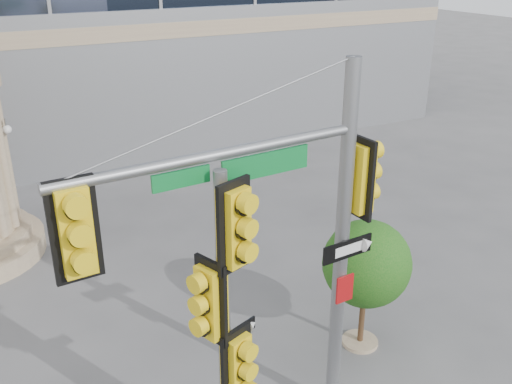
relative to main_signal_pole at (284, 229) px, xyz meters
name	(u,v)px	position (x,y,z in m)	size (l,w,h in m)	color
ground	(318,382)	(1.33, 0.73, -4.09)	(120.00, 120.00, 0.00)	#545456
main_signal_pole	(284,229)	(0.00, 0.00, 0.00)	(5.13, 0.79, 6.60)	slate
secondary_signal_pole	(227,316)	(-1.18, -0.40, -0.94)	(1.01, 0.72, 5.36)	slate
street_tree	(367,266)	(2.87, 1.33, -2.14)	(1.90, 1.85, 2.96)	tan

